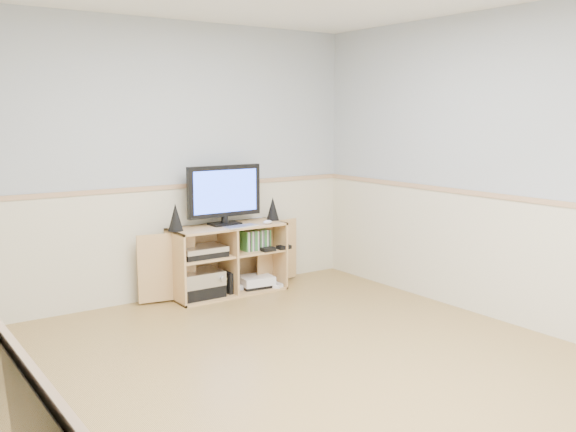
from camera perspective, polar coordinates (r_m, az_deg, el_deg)
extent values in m
cube|color=tan|center=(4.24, 1.87, -14.32)|extent=(4.00, 4.50, 0.02)
cube|color=#A3ABB1|center=(5.36, 19.48, 4.02)|extent=(0.02, 4.50, 2.50)
cube|color=#A3ABB1|center=(5.88, -11.39, 4.75)|extent=(4.00, 0.02, 2.50)
cube|color=beige|center=(5.96, -11.10, -2.47)|extent=(4.00, 0.01, 1.00)
cube|color=tan|center=(5.88, -11.22, 2.50)|extent=(4.00, 0.02, 0.04)
cube|color=tan|center=(6.12, -5.32, -6.76)|extent=(1.09, 0.41, 0.02)
cube|color=tan|center=(5.98, -5.40, -0.94)|extent=(1.09, 0.41, 0.02)
cube|color=tan|center=(5.80, -9.98, -4.52)|extent=(0.02, 0.41, 0.65)
cube|color=tan|center=(6.31, -1.12, -3.28)|extent=(0.02, 0.41, 0.65)
cube|color=tan|center=(6.21, -6.25, -3.55)|extent=(1.09, 0.02, 0.65)
cube|color=tan|center=(6.04, -5.36, -3.89)|extent=(0.02, 0.39, 0.61)
cube|color=tan|center=(5.90, -7.68, -3.69)|extent=(0.52, 0.37, 0.02)
cube|color=tan|center=(6.16, -3.16, -3.08)|extent=(0.52, 0.37, 0.02)
cube|color=tan|center=(5.83, -10.69, -4.48)|extent=(0.52, 0.11, 0.61)
cube|color=tan|center=(6.39, -0.97, -3.14)|extent=(0.52, 0.11, 0.61)
cube|color=black|center=(6.02, -5.64, -0.69)|extent=(0.28, 0.18, 0.02)
cube|color=black|center=(6.01, -5.65, -0.31)|extent=(0.05, 0.04, 0.06)
cube|color=black|center=(5.97, -5.69, 2.23)|extent=(0.75, 0.05, 0.48)
cube|color=#3055FF|center=(5.95, -5.55, 2.20)|extent=(0.66, 0.01, 0.39)
cone|color=black|center=(5.74, -9.97, -0.11)|extent=(0.13, 0.13, 0.24)
cone|color=black|center=(6.24, -1.36, 0.66)|extent=(0.12, 0.12, 0.23)
cube|color=silver|center=(5.89, -4.21, -0.92)|extent=(0.33, 0.16, 0.01)
ellipsoid|color=white|center=(6.04, -1.82, -0.54)|extent=(0.11, 0.08, 0.04)
cube|color=black|center=(5.96, -7.96, -6.59)|extent=(0.41, 0.31, 0.11)
cube|color=silver|center=(5.93, -7.99, -5.48)|extent=(0.41, 0.31, 0.13)
cube|color=black|center=(5.89, -7.69, -3.35)|extent=(0.41, 0.29, 0.05)
cube|color=silver|center=(5.89, -7.69, -2.90)|extent=(0.41, 0.29, 0.05)
cube|color=black|center=(6.03, -5.37, -5.91)|extent=(0.04, 0.14, 0.20)
cube|color=white|center=(6.22, -4.06, -6.18)|extent=(0.23, 0.18, 0.05)
cube|color=black|center=(6.24, -2.87, -6.19)|extent=(0.33, 0.27, 0.03)
cube|color=white|center=(6.22, -2.88, -5.70)|extent=(0.34, 0.30, 0.08)
cube|color=white|center=(6.28, -0.93, -6.08)|extent=(0.04, 0.14, 0.03)
cube|color=white|center=(6.40, -1.88, -5.80)|extent=(0.09, 0.15, 0.03)
cube|color=#3F8C3F|center=(6.14, -2.91, -2.13)|extent=(0.27, 0.13, 0.19)
cube|color=white|center=(6.39, -2.86, -0.63)|extent=(0.12, 0.03, 0.12)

